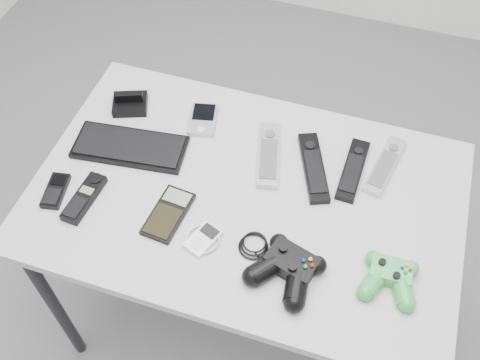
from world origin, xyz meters
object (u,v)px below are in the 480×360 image
(remote_silver_b, at_px, (385,165))
(mp3_player, at_px, (203,239))
(remote_silver_a, at_px, (269,154))
(cordless_handset, at_px, (84,198))
(controller_black, at_px, (288,267))
(desk, at_px, (246,208))
(pda, at_px, (203,119))
(remote_black_a, at_px, (314,167))
(mobile_phone, at_px, (55,191))
(pda_keyboard, at_px, (130,147))
(calculator, at_px, (168,214))
(remote_black_b, at_px, (353,170))
(controller_green, at_px, (390,277))

(remote_silver_b, bearing_deg, mp3_player, -125.22)
(remote_silver_a, height_order, cordless_handset, same)
(mp3_player, bearing_deg, controller_black, 15.57)
(desk, height_order, cordless_handset, cordless_handset)
(pda, bearing_deg, remote_silver_a, -30.45)
(remote_silver_a, height_order, mp3_player, remote_silver_a)
(remote_black_a, distance_m, cordless_handset, 0.58)
(remote_black_a, relative_size, controller_black, 0.83)
(mobile_phone, xyz_separation_m, cordless_handset, (0.08, 0.00, 0.00))
(desk, xyz_separation_m, mp3_player, (-0.06, -0.16, 0.07))
(pda, bearing_deg, mp3_player, -82.54)
(pda_keyboard, distance_m, mobile_phone, 0.22)
(remote_silver_a, relative_size, remote_silver_b, 1.05)
(remote_silver_a, xyz_separation_m, mobile_phone, (-0.48, -0.27, -0.00))
(pda_keyboard, relative_size, remote_silver_b, 1.47)
(remote_silver_b, relative_size, controller_black, 0.76)
(desk, bearing_deg, controller_black, -49.64)
(remote_silver_a, height_order, calculator, remote_silver_a)
(pda_keyboard, relative_size, mobile_phone, 2.84)
(calculator, bearing_deg, mobile_phone, -170.33)
(remote_black_b, height_order, remote_silver_b, remote_silver_b)
(mp3_player, bearing_deg, controller_green, 25.03)
(pda_keyboard, distance_m, controller_black, 0.54)
(mobile_phone, height_order, mp3_player, mobile_phone)
(pda, distance_m, remote_black_a, 0.34)
(mobile_phone, bearing_deg, remote_black_b, 12.47)
(cordless_handset, bearing_deg, controller_green, 4.99)
(pda_keyboard, xyz_separation_m, pda, (0.15, 0.15, 0.00))
(cordless_handset, distance_m, mp3_player, 0.32)
(pda_keyboard, xyz_separation_m, remote_black_b, (0.58, 0.11, 0.00))
(controller_green, bearing_deg, controller_black, -167.53)
(desk, xyz_separation_m, mobile_phone, (-0.46, -0.14, 0.07))
(mp3_player, height_order, controller_black, controller_black)
(pda_keyboard, height_order, calculator, pda_keyboard)
(remote_black_b, distance_m, controller_green, 0.31)
(remote_silver_a, xyz_separation_m, controller_green, (0.36, -0.26, 0.01))
(desk, height_order, remote_black_a, remote_black_a)
(mp3_player, relative_size, controller_green, 0.63)
(mp3_player, bearing_deg, cordless_handset, -162.18)
(pda, distance_m, mp3_player, 0.38)
(remote_silver_a, distance_m, controller_black, 0.34)
(mobile_phone, bearing_deg, pda, 41.38)
(desk, xyz_separation_m, controller_black, (0.15, -0.18, 0.09))
(pda, bearing_deg, controller_green, -42.98)
(remote_black_b, distance_m, calculator, 0.48)
(controller_green, bearing_deg, pda, 149.54)
(remote_black_a, relative_size, cordless_handset, 1.49)
(controller_black, bearing_deg, mobile_phone, -166.90)
(desk, distance_m, pda, 0.28)
(remote_black_b, height_order, controller_black, controller_black)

